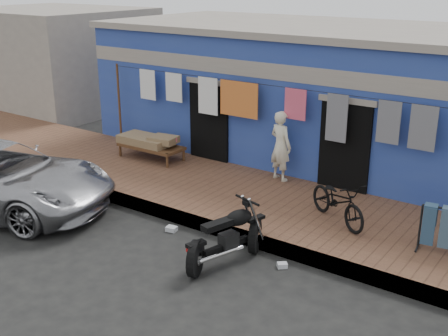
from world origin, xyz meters
TOP-DOWN VIEW (x-y plane):
  - ground at (0.00, 0.00)m, footprint 80.00×80.00m
  - sidewalk at (0.00, 3.00)m, footprint 28.00×3.00m
  - curb at (0.00, 1.55)m, footprint 28.00×0.10m
  - building at (-0.00, 6.99)m, footprint 12.20×5.20m
  - neighbor_left at (-11.00, 7.00)m, footprint 6.00×5.00m
  - clothesline at (-0.12, 4.25)m, footprint 10.06×0.06m
  - seated_person at (-0.06, 4.20)m, footprint 0.64×0.51m
  - bicycle at (1.92, 2.87)m, footprint 1.61×1.27m
  - motorcycle at (0.91, 0.79)m, footprint 1.38×1.89m
  - charpoy at (-3.37, 3.66)m, footprint 1.74×0.85m
  - litter_a at (-0.64, 1.20)m, footprint 0.22×0.18m
  - litter_b at (1.74, 1.20)m, footprint 0.20×0.20m
  - litter_c at (0.46, 0.51)m, footprint 0.20×0.21m

SIDE VIEW (x-z plane):
  - ground at x=0.00m, z-range 0.00..0.00m
  - litter_c at x=0.46m, z-range 0.00..0.07m
  - litter_b at x=1.74m, z-range 0.00..0.08m
  - litter_a at x=-0.64m, z-range 0.00..0.09m
  - sidewalk at x=0.00m, z-range 0.00..0.25m
  - curb at x=0.00m, z-range 0.00..0.25m
  - motorcycle at x=0.91m, z-range 0.00..1.04m
  - charpoy at x=-3.37m, z-range 0.25..0.83m
  - bicycle at x=1.92m, z-range 0.25..1.25m
  - seated_person at x=-0.06m, z-range 0.25..1.80m
  - building at x=0.00m, z-range 0.01..3.37m
  - neighbor_left at x=-11.00m, z-range 0.00..3.40m
  - clothesline at x=-0.12m, z-range 0.76..2.86m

